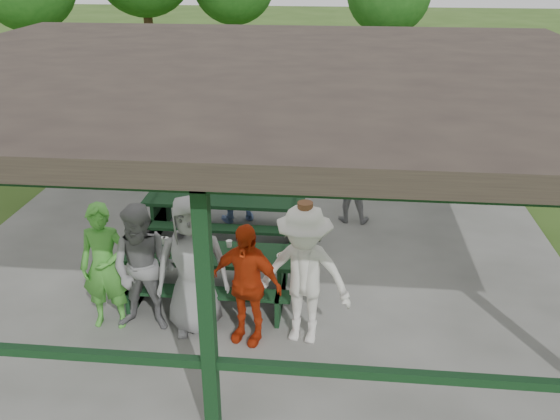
# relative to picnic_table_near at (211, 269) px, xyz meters

# --- Properties ---
(ground) EXTENTS (90.00, 90.00, 0.00)m
(ground) POSITION_rel_picnic_table_near_xyz_m (0.56, 1.20, -0.57)
(ground) COLOR #2F4C17
(ground) RESTS_ON ground
(concrete_slab) EXTENTS (10.00, 8.00, 0.10)m
(concrete_slab) POSITION_rel_picnic_table_near_xyz_m (0.56, 1.20, -0.52)
(concrete_slab) COLOR #63635E
(concrete_slab) RESTS_ON ground
(pavilion_structure) EXTENTS (10.60, 8.60, 3.24)m
(pavilion_structure) POSITION_rel_picnic_table_near_xyz_m (0.56, 1.20, 2.60)
(pavilion_structure) COLOR black
(pavilion_structure) RESTS_ON concrete_slab
(picnic_table_near) EXTENTS (2.44, 1.39, 0.75)m
(picnic_table_near) POSITION_rel_picnic_table_near_xyz_m (0.00, 0.00, 0.00)
(picnic_table_near) COLOR black
(picnic_table_near) RESTS_ON concrete_slab
(picnic_table_far) EXTENTS (2.79, 1.39, 0.75)m
(picnic_table_far) POSITION_rel_picnic_table_near_xyz_m (-0.16, 2.00, 0.01)
(picnic_table_far) COLOR black
(picnic_table_far) RESTS_ON concrete_slab
(table_setting) EXTENTS (2.25, 0.45, 0.10)m
(table_setting) POSITION_rel_picnic_table_near_xyz_m (-0.19, 0.03, 0.31)
(table_setting) COLOR white
(table_setting) RESTS_ON picnic_table_near
(contestant_green) EXTENTS (0.68, 0.47, 1.79)m
(contestant_green) POSITION_rel_picnic_table_near_xyz_m (-1.24, -0.80, 0.43)
(contestant_green) COLOR green
(contestant_green) RESTS_ON concrete_slab
(contestant_grey_left) EXTENTS (0.90, 0.71, 1.81)m
(contestant_grey_left) POSITION_rel_picnic_table_near_xyz_m (-0.70, -0.82, 0.43)
(contestant_grey_left) COLOR gray
(contestant_grey_left) RESTS_ON concrete_slab
(contestant_grey_mid) EXTENTS (1.06, 0.80, 1.94)m
(contestant_grey_mid) POSITION_rel_picnic_table_near_xyz_m (-0.06, -0.77, 0.50)
(contestant_grey_mid) COLOR gray
(contestant_grey_mid) RESTS_ON concrete_slab
(contestant_red) EXTENTS (1.06, 0.69, 1.67)m
(contestant_red) POSITION_rel_picnic_table_near_xyz_m (0.67, -0.93, 0.37)
(contestant_red) COLOR #BA2E0D
(contestant_red) RESTS_ON concrete_slab
(contestant_white_fedora) EXTENTS (1.34, 0.91, 1.97)m
(contestant_white_fedora) POSITION_rel_picnic_table_near_xyz_m (1.40, -0.87, 0.49)
(contestant_white_fedora) COLOR silver
(contestant_white_fedora) RESTS_ON concrete_slab
(spectator_lblue) EXTENTS (1.62, 1.07, 1.67)m
(spectator_lblue) POSITION_rel_picnic_table_near_xyz_m (-0.05, 2.74, 0.37)
(spectator_lblue) COLOR #9CBCF2
(spectator_lblue) RESTS_ON concrete_slab
(spectator_blue) EXTENTS (0.77, 0.58, 1.91)m
(spectator_blue) POSITION_rel_picnic_table_near_xyz_m (-0.90, 3.53, 0.49)
(spectator_blue) COLOR #4455B2
(spectator_blue) RESTS_ON concrete_slab
(spectator_grey) EXTENTS (0.79, 0.64, 1.52)m
(spectator_grey) POSITION_rel_picnic_table_near_xyz_m (2.05, 2.92, 0.29)
(spectator_grey) COLOR gray
(spectator_grey) RESTS_ON concrete_slab
(pickup_truck) EXTENTS (5.89, 2.81, 1.62)m
(pickup_truck) POSITION_rel_picnic_table_near_xyz_m (4.42, 10.56, 0.24)
(pickup_truck) COLOR silver
(pickup_truck) RESTS_ON ground
(farm_trailer) EXTENTS (4.33, 2.60, 1.51)m
(farm_trailer) POSITION_rel_picnic_table_near_xyz_m (-0.94, 10.17, 0.18)
(farm_trailer) COLOR #1B2999
(farm_trailer) RESTS_ON ground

